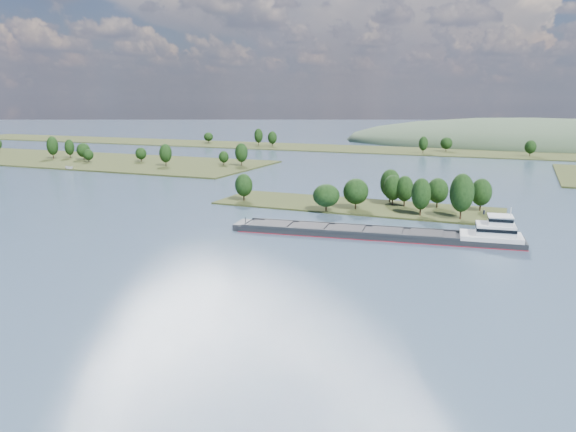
% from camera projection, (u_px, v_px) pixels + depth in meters
% --- Properties ---
extents(ground, '(1800.00, 1800.00, 0.00)m').
position_uv_depth(ground, '(291.00, 248.00, 144.90)').
color(ground, '#3D586B').
rests_on(ground, ground).
extents(tree_island, '(100.00, 33.32, 15.69)m').
position_uv_depth(tree_island, '(376.00, 197.00, 194.23)').
color(tree_island, '#2B3216').
rests_on(tree_island, ground).
extents(left_bank, '(300.00, 80.00, 15.53)m').
position_uv_depth(left_bank, '(42.00, 157.00, 357.48)').
color(left_bank, '#2B3216').
rests_on(left_bank, ground).
extents(back_shoreline, '(900.00, 60.00, 15.09)m').
position_uv_depth(back_shoreline, '(452.00, 152.00, 394.48)').
color(back_shoreline, '#2B3216').
rests_on(back_shoreline, ground).
extents(hill_west, '(320.00, 160.00, 44.00)m').
position_uv_depth(hill_west, '(531.00, 145.00, 465.59)').
color(hill_west, '#344731').
rests_on(hill_west, ground).
extents(cargo_barge, '(80.61, 19.15, 10.82)m').
position_uv_depth(cargo_barge, '(394.00, 233.00, 154.70)').
color(cargo_barge, black).
rests_on(cargo_barge, ground).
extents(motorboat, '(6.41, 3.33, 2.35)m').
position_uv_depth(motorboat, '(69.00, 168.00, 299.92)').
color(motorboat, silver).
rests_on(motorboat, ground).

